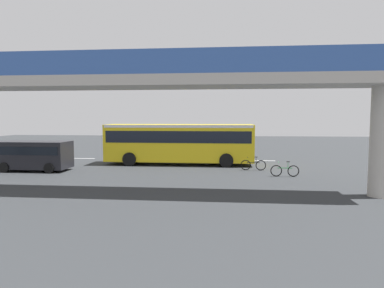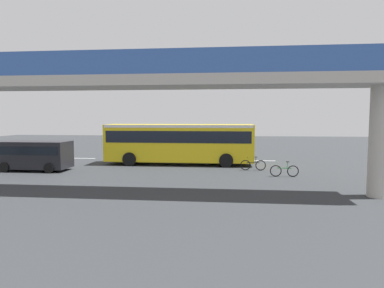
# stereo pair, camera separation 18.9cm
# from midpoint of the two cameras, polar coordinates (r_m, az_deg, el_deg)

# --- Properties ---
(ground) EXTENTS (80.00, 80.00, 0.00)m
(ground) POSITION_cam_midpoint_polar(r_m,az_deg,el_deg) (26.95, -4.10, -3.26)
(ground) COLOR #2D3033
(city_bus) EXTENTS (11.54, 2.85, 3.15)m
(city_bus) POSITION_cam_midpoint_polar(r_m,az_deg,el_deg) (25.79, -2.02, 0.60)
(city_bus) COLOR yellow
(city_bus) RESTS_ON ground
(parked_van) EXTENTS (4.80, 2.17, 2.05)m
(parked_van) POSITION_cam_midpoint_polar(r_m,az_deg,el_deg) (25.26, -25.52, -1.53)
(parked_van) COLOR black
(parked_van) RESTS_ON ground
(bicycle_green) EXTENTS (1.77, 0.44, 0.96)m
(bicycle_green) POSITION_cam_midpoint_polar(r_m,az_deg,el_deg) (21.32, 16.02, -4.50)
(bicycle_green) COLOR black
(bicycle_green) RESTS_ON ground
(bicycle_black) EXTENTS (1.77, 0.44, 0.96)m
(bicycle_black) POSITION_cam_midpoint_polar(r_m,az_deg,el_deg) (23.36, 10.81, -3.62)
(bicycle_black) COLOR black
(bicycle_black) RESTS_ON ground
(pedestrian) EXTENTS (0.38, 0.38, 1.79)m
(pedestrian) POSITION_cam_midpoint_polar(r_m,az_deg,el_deg) (30.11, 4.54, -0.74)
(pedestrian) COLOR #2D2D38
(pedestrian) RESTS_ON ground
(traffic_sign) EXTENTS (0.08, 0.60, 2.80)m
(traffic_sign) POSITION_cam_midpoint_polar(r_m,az_deg,el_deg) (31.66, -4.10, 1.35)
(traffic_sign) COLOR slate
(traffic_sign) RESTS_ON ground
(lane_dash_leftmost) EXTENTS (2.00, 0.20, 0.01)m
(lane_dash_leftmost) POSITION_cam_midpoint_polar(r_m,az_deg,el_deg) (28.78, 12.55, -2.85)
(lane_dash_leftmost) COLOR silver
(lane_dash_leftmost) RESTS_ON ground
(lane_dash_left) EXTENTS (2.00, 0.20, 0.01)m
(lane_dash_left) POSITION_cam_midpoint_polar(r_m,az_deg,el_deg) (28.59, 4.55, -2.80)
(lane_dash_left) COLOR silver
(lane_dash_left) RESTS_ON ground
(lane_dash_centre) EXTENTS (2.00, 0.20, 0.01)m
(lane_dash_centre) POSITION_cam_midpoint_polar(r_m,az_deg,el_deg) (28.96, -3.39, -2.70)
(lane_dash_centre) COLOR silver
(lane_dash_centre) RESTS_ON ground
(lane_dash_right) EXTENTS (2.00, 0.20, 0.01)m
(lane_dash_right) POSITION_cam_midpoint_polar(r_m,az_deg,el_deg) (29.86, -11.00, -2.56)
(lane_dash_right) COLOR silver
(lane_dash_right) RESTS_ON ground
(lane_dash_rightmost) EXTENTS (2.00, 0.20, 0.01)m
(lane_dash_rightmost) POSITION_cam_midpoint_polar(r_m,az_deg,el_deg) (31.26, -18.04, -2.38)
(lane_dash_rightmost) COLOR silver
(lane_dash_rightmost) RESTS_ON ground
(pedestrian_overpass) EXTENTS (25.56, 2.60, 6.74)m
(pedestrian_overpass) POSITION_cam_midpoint_polar(r_m,az_deg,el_deg) (16.54, -10.56, 8.96)
(pedestrian_overpass) COLOR #B2ADA5
(pedestrian_overpass) RESTS_ON ground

